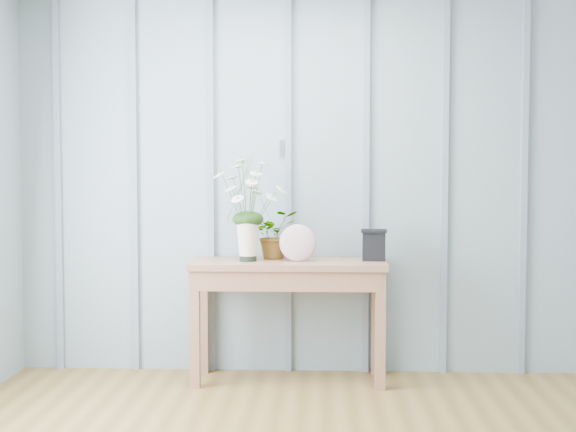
{
  "coord_description": "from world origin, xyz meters",
  "views": [
    {
      "loc": [
        -0.03,
        -2.91,
        1.32
      ],
      "look_at": [
        -0.24,
        1.94,
        1.03
      ],
      "focal_mm": 50.0,
      "sensor_mm": 36.0,
      "label": 1
    }
  ],
  "objects_px": {
    "felt_disc_vessel": "(298,243)",
    "sideboard": "(288,279)",
    "daisy_vase": "(248,193)",
    "carved_box": "(374,245)"
  },
  "relations": [
    {
      "from": "sideboard",
      "to": "daisy_vase",
      "type": "relative_size",
      "value": 1.8
    },
    {
      "from": "daisy_vase",
      "to": "carved_box",
      "type": "relative_size",
      "value": 3.44
    },
    {
      "from": "felt_disc_vessel",
      "to": "sideboard",
      "type": "bearing_deg",
      "value": 156.0
    },
    {
      "from": "daisy_vase",
      "to": "felt_disc_vessel",
      "type": "relative_size",
      "value": 2.9
    },
    {
      "from": "felt_disc_vessel",
      "to": "carved_box",
      "type": "relative_size",
      "value": 1.19
    },
    {
      "from": "daisy_vase",
      "to": "carved_box",
      "type": "xyz_separation_m",
      "value": [
        0.77,
        0.06,
        -0.32
      ]
    },
    {
      "from": "sideboard",
      "to": "carved_box",
      "type": "distance_m",
      "value": 0.57
    },
    {
      "from": "daisy_vase",
      "to": "sideboard",
      "type": "bearing_deg",
      "value": 5.61
    },
    {
      "from": "daisy_vase",
      "to": "felt_disc_vessel",
      "type": "height_order",
      "value": "daisy_vase"
    },
    {
      "from": "felt_disc_vessel",
      "to": "carved_box",
      "type": "xyz_separation_m",
      "value": [
        0.47,
        0.07,
        -0.02
      ]
    }
  ]
}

